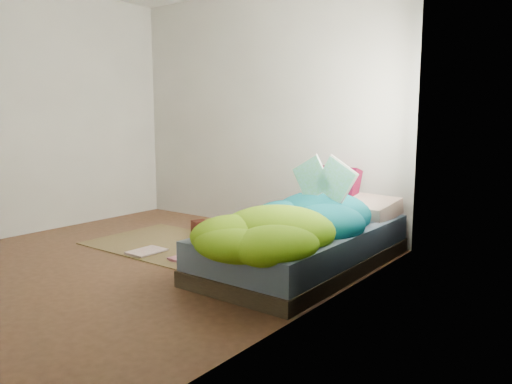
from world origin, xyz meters
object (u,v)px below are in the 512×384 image
wooden_box (200,227)px  floor_book_a (138,250)px  floor_book_b (181,255)px  bed (305,247)px  pillow_magenta (338,188)px  open_book (323,167)px

wooden_box → floor_book_a: 0.83m
floor_book_a → floor_book_b: size_ratio=1.04×
bed → floor_book_b: bed is taller
wooden_box → floor_book_a: bearing=-89.2°
pillow_magenta → open_book: 0.83m
bed → open_book: size_ratio=4.13×
bed → pillow_magenta: size_ratio=4.89×
pillow_magenta → wooden_box: bearing=-151.3°
bed → floor_book_a: bed is taller
pillow_magenta → open_book: bearing=-66.9°
floor_book_a → pillow_magenta: bearing=48.8°
floor_book_b → pillow_magenta: bearing=63.9°
bed → floor_book_b: size_ratio=6.49×
wooden_box → bed: bearing=-11.1°
open_book → wooden_box: 1.73m
pillow_magenta → floor_book_b: 1.64m
bed → wooden_box: 1.50m
open_book → wooden_box: (-1.55, 0.15, -0.74)m
bed → floor_book_a: bearing=-159.7°
floor_book_a → floor_book_b: 0.47m
bed → open_book: open_book is taller
wooden_box → floor_book_b: (0.47, -0.73, -0.06)m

